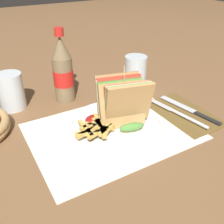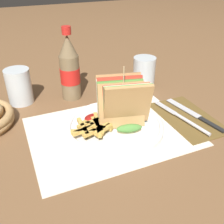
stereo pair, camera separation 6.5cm
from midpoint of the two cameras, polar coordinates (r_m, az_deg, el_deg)
The scene contains 12 objects.
ground_plane at distance 0.66m, azimuth -4.56°, elevation -3.91°, with size 4.00×4.00×0.00m, color brown.
placemat at distance 0.65m, azimuth -2.84°, elevation -4.24°, with size 0.39×0.29×0.00m.
plate_main at distance 0.66m, azimuth -1.99°, elevation -3.10°, with size 0.24×0.24×0.02m.
club_sandwich at distance 0.63m, azimuth -0.42°, elevation 2.04°, with size 0.13×0.12×0.15m.
fries_pile at distance 0.61m, azimuth -6.53°, elevation -3.54°, with size 0.10×0.10×0.02m.
ketchup_blob at distance 0.65m, azimuth -6.75°, elevation -1.71°, with size 0.05×0.04×0.02m.
napkin at distance 0.74m, azimuth 12.81°, elevation -0.22°, with size 0.13×0.21×0.00m.
fork at distance 0.72m, azimuth 12.69°, elevation -0.83°, with size 0.04×0.19×0.01m.
knife at distance 0.75m, azimuth 14.25°, elevation 0.40°, with size 0.05×0.20×0.00m.
coke_bottle_near at distance 0.78m, azimuth -13.07°, elevation 8.59°, with size 0.06×0.06×0.21m.
glass_near at distance 0.86m, azimuth 2.92°, elevation 8.26°, with size 0.07×0.07×0.10m.
glass_far at distance 0.79m, azimuth -23.37°, elevation 4.10°, with size 0.07×0.07×0.10m.
Camera 1 is at (-0.25, -0.48, 0.38)m, focal length 42.00 mm.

